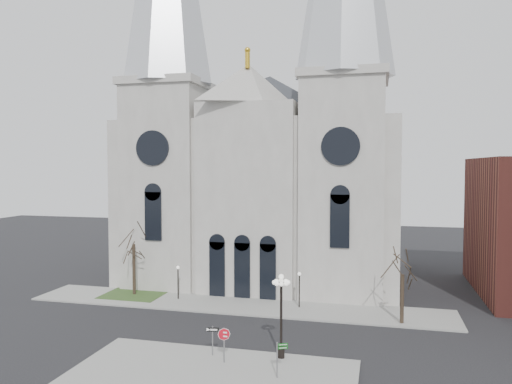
% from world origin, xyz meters
% --- Properties ---
extents(ground, '(160.00, 160.00, 0.00)m').
position_xyz_m(ground, '(0.00, 0.00, 0.00)').
color(ground, black).
rests_on(ground, ground).
extents(sidewalk_near, '(18.00, 10.00, 0.14)m').
position_xyz_m(sidewalk_near, '(3.00, -5.00, 0.07)').
color(sidewalk_near, gray).
rests_on(sidewalk_near, ground).
extents(sidewalk_far, '(40.00, 6.00, 0.14)m').
position_xyz_m(sidewalk_far, '(0.00, 11.00, 0.07)').
color(sidewalk_far, gray).
rests_on(sidewalk_far, ground).
extents(grass_patch, '(6.00, 5.00, 0.18)m').
position_xyz_m(grass_patch, '(-11.00, 12.00, 0.09)').
color(grass_patch, '#2C451D').
rests_on(grass_patch, ground).
extents(cathedral, '(33.00, 26.66, 54.00)m').
position_xyz_m(cathedral, '(0.00, 22.86, 18.48)').
color(cathedral, '#A19D96').
rests_on(cathedral, ground).
extents(tree_left, '(3.20, 3.20, 7.50)m').
position_xyz_m(tree_left, '(-11.00, 12.00, 5.58)').
color(tree_left, black).
rests_on(tree_left, ground).
extents(tree_right, '(3.20, 3.20, 6.00)m').
position_xyz_m(tree_right, '(15.00, 9.00, 4.47)').
color(tree_right, black).
rests_on(tree_right, ground).
extents(ped_lamp_left, '(0.32, 0.32, 3.26)m').
position_xyz_m(ped_lamp_left, '(-6.00, 11.50, 2.33)').
color(ped_lamp_left, black).
rests_on(ped_lamp_left, sidewalk_far).
extents(ped_lamp_right, '(0.32, 0.32, 3.26)m').
position_xyz_m(ped_lamp_right, '(6.00, 11.50, 2.33)').
color(ped_lamp_right, black).
rests_on(ped_lamp_right, sidewalk_far).
extents(stop_sign, '(0.84, 0.09, 2.34)m').
position_xyz_m(stop_sign, '(3.23, -2.57, 1.82)').
color(stop_sign, slate).
rests_on(stop_sign, sidewalk_near).
extents(globe_lamp, '(1.48, 1.48, 5.74)m').
position_xyz_m(globe_lamp, '(6.73, -0.84, 3.74)').
color(globe_lamp, black).
rests_on(globe_lamp, sidewalk_near).
extents(one_way_sign, '(0.88, 0.22, 2.04)m').
position_xyz_m(one_way_sign, '(2.07, -1.53, 1.53)').
color(one_way_sign, slate).
rests_on(one_way_sign, sidewalk_near).
extents(street_name_sign, '(0.66, 0.32, 2.21)m').
position_xyz_m(street_name_sign, '(7.20, -4.01, 1.45)').
color(street_name_sign, slate).
rests_on(street_name_sign, sidewalk_near).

